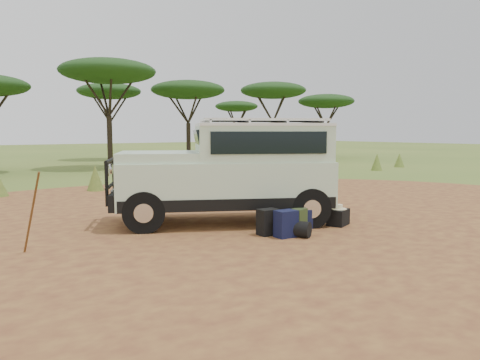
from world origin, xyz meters
TOP-DOWN VIEW (x-y plane):
  - ground at (0.00, 0.00)m, footprint 140.00×140.00m
  - dirt_clearing at (0.00, 0.00)m, footprint 23.00×23.00m
  - grass_fringe at (0.12, 8.67)m, footprint 36.60×1.60m
  - acacia_treeline at (0.75, 19.81)m, footprint 46.70×13.20m
  - safari_vehicle at (0.53, 1.29)m, footprint 5.13×3.94m
  - walking_staff at (-3.80, 1.03)m, footprint 0.24×0.48m
  - backpack_black at (0.36, -0.21)m, footprint 0.41×0.31m
  - backpack_navy at (0.51, -0.57)m, footprint 0.44×0.33m
  - backpack_olive at (1.14, -0.27)m, footprint 0.40×0.33m
  - duffel_navy at (1.51, -0.20)m, footprint 0.40×0.31m
  - hard_case at (2.25, -0.38)m, footprint 0.61×0.53m
  - stuff_sack at (0.76, -0.76)m, footprint 0.44×0.44m
  - safari_hat at (2.25, -0.38)m, footprint 0.37×0.37m

SIDE VIEW (x-z plane):
  - ground at x=0.00m, z-range 0.00..0.00m
  - dirt_clearing at x=0.00m, z-range 0.00..0.01m
  - stuff_sack at x=0.76m, z-range 0.00..0.32m
  - hard_case at x=2.25m, z-range 0.00..0.36m
  - duffel_navy at x=1.51m, z-range 0.00..0.42m
  - backpack_olive at x=1.14m, z-range 0.00..0.47m
  - backpack_black at x=0.36m, z-range 0.00..0.53m
  - backpack_navy at x=0.51m, z-range 0.00..0.54m
  - grass_fringe at x=0.12m, z-range -0.05..0.85m
  - safari_hat at x=2.25m, z-range 0.35..0.46m
  - walking_staff at x=-3.80m, z-range 0.00..1.43m
  - safari_vehicle at x=0.53m, z-range -0.04..2.32m
  - acacia_treeline at x=0.75m, z-range 1.74..8.00m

